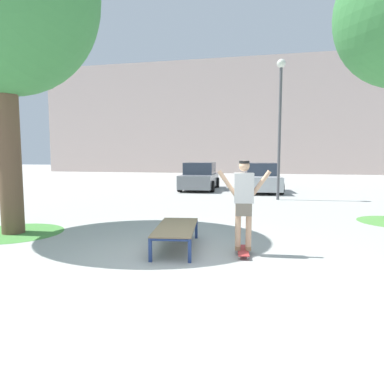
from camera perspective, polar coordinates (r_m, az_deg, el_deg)
ground_plane at (r=6.23m, az=-2.05°, el=-11.54°), size 120.00×120.00×0.00m
building_facade at (r=39.47m, az=6.43°, el=11.96°), size 42.60×4.00×12.02m
skate_box at (r=7.04m, az=-2.62°, el=-5.99°), size 1.02×1.99×0.46m
skateboard at (r=6.75m, az=8.36°, el=-9.52°), size 0.29×0.82×0.09m
skater at (r=6.56m, az=8.49°, el=-1.11°), size 1.00×0.32×1.69m
grass_patch_near_left at (r=9.57m, az=-27.24°, el=-5.97°), size 2.33×2.33×0.01m
car_grey at (r=19.33m, az=1.26°, el=2.46°), size 2.06×4.27×1.50m
car_silver at (r=18.60m, az=11.29°, el=2.21°), size 2.27×4.36×1.50m
light_post at (r=15.30m, az=14.27°, el=13.12°), size 0.36×0.36×5.83m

